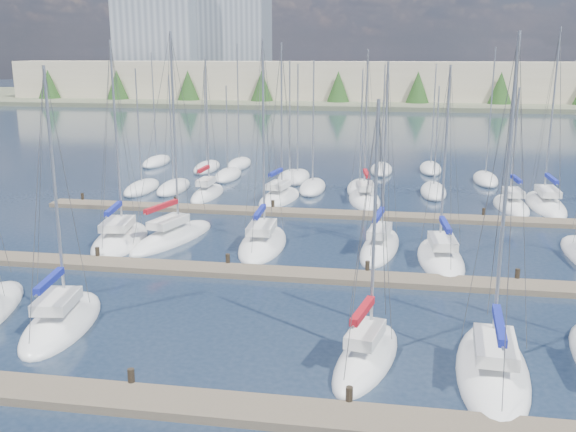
% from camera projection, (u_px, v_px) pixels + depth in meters
% --- Properties ---
extents(ground, '(400.00, 400.00, 0.00)m').
position_uv_depth(ground, '(350.00, 155.00, 77.59)').
color(ground, '#212F43').
rests_on(ground, ground).
extents(dock_near, '(44.00, 1.93, 1.10)m').
position_uv_depth(dock_near, '(231.00, 408.00, 22.13)').
color(dock_near, '#6B5E4C').
rests_on(dock_near, ground).
extents(dock_mid, '(44.00, 1.93, 1.10)m').
position_uv_depth(dock_mid, '(294.00, 274.00, 35.51)').
color(dock_mid, '#6B5E4C').
rests_on(dock_mid, ground).
extents(dock_far, '(44.00, 1.93, 1.10)m').
position_uv_depth(dock_far, '(322.00, 214.00, 48.89)').
color(dock_far, '#6B5E4C').
rests_on(dock_far, ground).
extents(sailboat_i, '(4.66, 8.99, 14.11)m').
position_uv_depth(sailboat_i, '(173.00, 237.00, 42.53)').
color(sailboat_i, white).
rests_on(sailboat_i, ground).
extents(sailboat_h, '(4.26, 8.47, 13.59)m').
position_uv_depth(sailboat_h, '(120.00, 240.00, 42.01)').
color(sailboat_h, white).
rests_on(sailboat_h, ground).
extents(sailboat_q, '(2.89, 6.95, 10.21)m').
position_uv_depth(sailboat_q, '(511.00, 206.00, 51.29)').
color(sailboat_q, white).
rests_on(sailboat_q, ground).
extents(sailboat_p, '(3.59, 7.93, 13.08)m').
position_uv_depth(sailboat_p, '(364.00, 199.00, 53.71)').
color(sailboat_p, white).
rests_on(sailboat_p, ground).
extents(sailboat_l, '(3.15, 8.11, 12.15)m').
position_uv_depth(sailboat_l, '(441.00, 258.00, 38.17)').
color(sailboat_l, white).
rests_on(sailboat_l, ground).
extents(sailboat_n, '(2.23, 6.81, 12.48)m').
position_uv_depth(sailboat_n, '(207.00, 194.00, 55.54)').
color(sailboat_n, white).
rests_on(sailboat_n, ground).
extents(sailboat_d, '(3.42, 6.87, 11.15)m').
position_uv_depth(sailboat_d, '(366.00, 357.00, 25.76)').
color(sailboat_d, white).
rests_on(sailboat_d, ground).
extents(sailboat_e, '(3.37, 8.74, 13.57)m').
position_uv_depth(sailboat_e, '(492.00, 369.00, 24.79)').
color(sailboat_e, white).
rests_on(sailboat_e, ground).
extents(sailboat_r, '(2.70, 9.12, 14.75)m').
position_uv_depth(sailboat_r, '(545.00, 204.00, 51.74)').
color(sailboat_r, white).
rests_on(sailboat_r, ground).
extents(sailboat_c, '(3.72, 7.58, 12.31)m').
position_uv_depth(sailboat_c, '(62.00, 322.00, 29.14)').
color(sailboat_c, white).
rests_on(sailboat_c, ground).
extents(sailboat_k, '(3.14, 8.19, 12.31)m').
position_uv_depth(sailboat_k, '(380.00, 247.00, 40.43)').
color(sailboat_k, white).
rests_on(sailboat_k, ground).
extents(sailboat_o, '(3.73, 7.53, 13.62)m').
position_uv_depth(sailboat_o, '(279.00, 198.00, 54.08)').
color(sailboat_o, white).
rests_on(sailboat_o, ground).
extents(sailboat_j, '(3.13, 8.22, 13.64)m').
position_uv_depth(sailboat_j, '(263.00, 243.00, 41.18)').
color(sailboat_j, white).
rests_on(sailboat_j, ground).
extents(distant_boats, '(36.93, 20.75, 13.30)m').
position_uv_depth(distant_boats, '(294.00, 177.00, 62.69)').
color(distant_boats, '#9EA0A5').
rests_on(distant_boats, ground).
extents(shoreline, '(400.00, 60.00, 38.00)m').
position_uv_depth(shoreline, '(324.00, 71.00, 163.66)').
color(shoreline, '#666B51').
rests_on(shoreline, ground).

